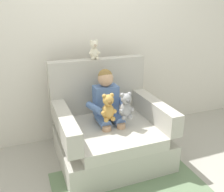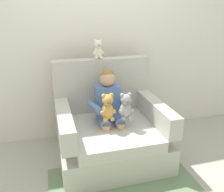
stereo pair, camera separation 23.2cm
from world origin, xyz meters
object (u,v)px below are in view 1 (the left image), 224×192
plush_grey (126,106)px  plush_cream_on_backrest (94,50)px  armchair (109,131)px  seated_child (107,104)px  plush_honey (108,108)px

plush_grey → plush_cream_on_backrest: size_ratio=1.29×
armchair → seated_child: (-0.00, 0.03, 0.32)m
seated_child → plush_cream_on_backrest: (-0.03, 0.34, 0.53)m
plush_grey → plush_honey: size_ratio=0.98×
armchair → plush_grey: bearing=-52.4°
plush_grey → plush_honey: plush_honey is taller
plush_honey → seated_child: bearing=90.5°
armchair → plush_grey: (0.13, -0.16, 0.34)m
armchair → seated_child: 0.32m
armchair → plush_honey: 0.38m
plush_honey → plush_cream_on_backrest: (0.02, 0.51, 0.50)m
plush_honey → armchair: bearing=85.4°
seated_child → plush_grey: (0.13, -0.20, 0.03)m
plush_honey → plush_cream_on_backrest: 0.71m
plush_cream_on_backrest → seated_child: bearing=-87.4°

